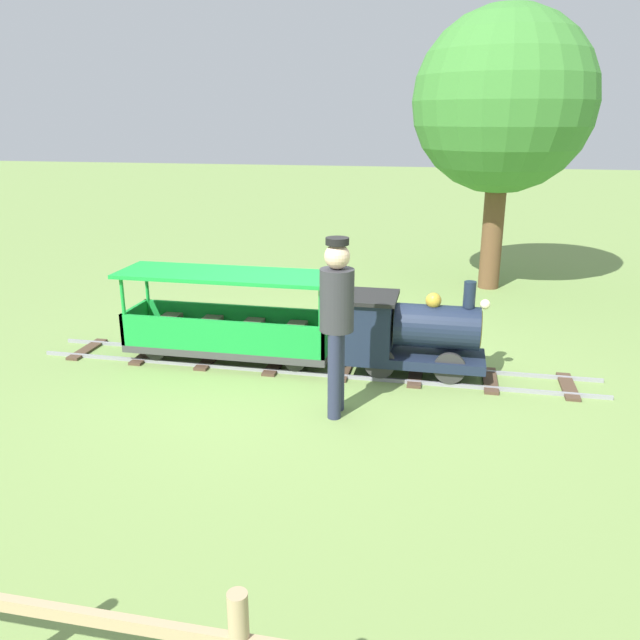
{
  "coord_description": "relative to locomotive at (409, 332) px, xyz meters",
  "views": [
    {
      "loc": [
        6.21,
        1.36,
        2.57
      ],
      "look_at": [
        0.0,
        0.07,
        0.55
      ],
      "focal_mm": 35.59,
      "sensor_mm": 36.0,
      "label": 1
    }
  ],
  "objects": [
    {
      "name": "locomotive",
      "position": [
        0.0,
        0.0,
        0.0
      ],
      "size": [
        0.62,
        1.45,
        1.0
      ],
      "color": "#192338",
      "rests_on": "ground_plane"
    },
    {
      "name": "track",
      "position": [
        0.0,
        -1.05,
        -0.47
      ],
      "size": [
        0.66,
        6.05,
        0.04
      ],
      "color": "gray",
      "rests_on": "ground_plane"
    },
    {
      "name": "ground_plane",
      "position": [
        0.0,
        -1.01,
        -0.49
      ],
      "size": [
        60.0,
        60.0,
        0.0
      ],
      "primitive_type": "plane",
      "color": "#75934C"
    },
    {
      "name": "passenger_car",
      "position": [
        0.0,
        -1.95,
        -0.06
      ],
      "size": [
        0.72,
        2.35,
        0.97
      ],
      "color": "#3F3F3F",
      "rests_on": "ground_plane"
    },
    {
      "name": "conductor_person",
      "position": [
        1.03,
        -0.58,
        0.47
      ],
      "size": [
        0.3,
        0.3,
        1.62
      ],
      "color": "#282D47",
      "rests_on": "ground_plane"
    },
    {
      "name": "oak_tree_near",
      "position": [
        -3.91,
        0.99,
        2.3
      ],
      "size": [
        2.66,
        2.66,
        4.14
      ],
      "color": "brown",
      "rests_on": "ground_plane"
    }
  ]
}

